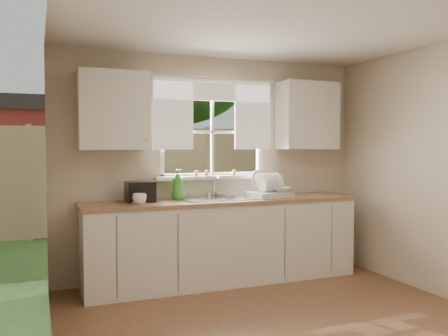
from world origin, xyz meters
name	(u,v)px	position (x,y,z in m)	size (l,w,h in m)	color
room_walls	(308,180)	(0.00, -0.07, 1.24)	(3.62, 4.02, 2.50)	beige
ceiling	(305,11)	(0.00, 0.00, 2.50)	(3.60, 4.00, 0.02)	silver
window	(213,146)	(0.00, 2.00, 1.49)	(1.38, 0.16, 1.06)	white
curtains	(214,107)	(0.00, 1.95, 1.93)	(1.50, 0.03, 0.81)	white
base_cabinets	(223,242)	(0.00, 1.68, 0.43)	(3.00, 0.62, 0.87)	silver
countertop	(223,201)	(0.00, 1.68, 0.89)	(3.04, 0.65, 0.04)	#916948
upper_cabinet_left	(113,111)	(-1.15, 1.82, 1.85)	(0.70, 0.33, 0.80)	silver
upper_cabinet_right	(308,116)	(1.15, 1.82, 1.85)	(0.70, 0.33, 0.80)	silver
wall_outlet	(281,179)	(0.88, 1.99, 1.08)	(0.08, 0.01, 0.12)	beige
sill_jars	(212,173)	(-0.03, 1.94, 1.18)	(0.50, 0.04, 0.06)	brown
backyard	(144,64)	(0.58, 8.42, 3.46)	(20.00, 10.00, 6.13)	#335421
sink	(222,205)	(0.00, 1.71, 0.84)	(0.88, 0.52, 0.40)	#B7B7BC
dish_rack	(269,190)	(0.54, 1.66, 0.99)	(0.51, 0.42, 0.31)	silver
bowl	(281,190)	(0.67, 1.61, 1.00)	(0.21, 0.21, 0.05)	white
soap_bottle_a	(178,185)	(-0.48, 1.78, 1.07)	(0.13, 0.13, 0.33)	green
soap_bottle_b	(143,191)	(-0.84, 1.84, 1.01)	(0.09, 0.09, 0.20)	blue
soap_bottle_c	(178,190)	(-0.46, 1.85, 1.00)	(0.15, 0.15, 0.19)	beige
saucer	(138,202)	(-0.93, 1.68, 0.92)	(0.17, 0.17, 0.01)	white
cup	(140,199)	(-0.94, 1.55, 0.96)	(0.14, 0.14, 0.11)	white
black_appliance	(140,192)	(-0.89, 1.76, 1.02)	(0.29, 0.25, 0.21)	black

